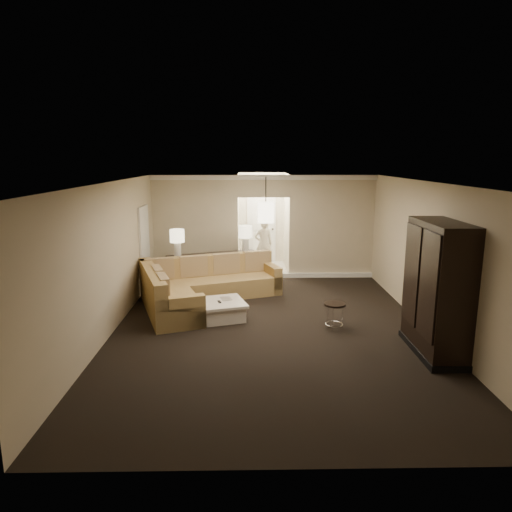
{
  "coord_description": "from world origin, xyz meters",
  "views": [
    {
      "loc": [
        -0.44,
        -8.24,
        3.23
      ],
      "look_at": [
        -0.26,
        1.2,
        1.2
      ],
      "focal_mm": 32.0,
      "sensor_mm": 36.0,
      "label": 1
    }
  ],
  "objects_px": {
    "coffee_table": "(221,310)",
    "armoire": "(437,292)",
    "sectional_sofa": "(200,286)",
    "person": "(264,242)",
    "console_table": "(213,268)",
    "drink_table": "(335,311)"
  },
  "relations": [
    {
      "from": "sectional_sofa",
      "to": "console_table",
      "type": "bearing_deg",
      "value": 61.02
    },
    {
      "from": "drink_table",
      "to": "person",
      "type": "bearing_deg",
      "value": 103.82
    },
    {
      "from": "sectional_sofa",
      "to": "armoire",
      "type": "height_order",
      "value": "armoire"
    },
    {
      "from": "sectional_sofa",
      "to": "armoire",
      "type": "xyz_separation_m",
      "value": [
        4.22,
        -2.81,
        0.69
      ]
    },
    {
      "from": "sectional_sofa",
      "to": "person",
      "type": "height_order",
      "value": "person"
    },
    {
      "from": "armoire",
      "to": "sectional_sofa",
      "type": "bearing_deg",
      "value": 146.34
    },
    {
      "from": "sectional_sofa",
      "to": "drink_table",
      "type": "height_order",
      "value": "sectional_sofa"
    },
    {
      "from": "armoire",
      "to": "person",
      "type": "relative_size",
      "value": 1.34
    },
    {
      "from": "sectional_sofa",
      "to": "drink_table",
      "type": "relative_size",
      "value": 6.56
    },
    {
      "from": "console_table",
      "to": "armoire",
      "type": "distance_m",
      "value": 5.71
    },
    {
      "from": "coffee_table",
      "to": "armoire",
      "type": "relative_size",
      "value": 0.51
    },
    {
      "from": "console_table",
      "to": "drink_table",
      "type": "distance_m",
      "value": 3.87
    },
    {
      "from": "coffee_table",
      "to": "drink_table",
      "type": "distance_m",
      "value": 2.3
    },
    {
      "from": "drink_table",
      "to": "person",
      "type": "xyz_separation_m",
      "value": [
        -1.2,
        4.87,
        0.47
      ]
    },
    {
      "from": "coffee_table",
      "to": "console_table",
      "type": "distance_m",
      "value": 2.34
    },
    {
      "from": "person",
      "to": "coffee_table",
      "type": "bearing_deg",
      "value": 65.8
    },
    {
      "from": "console_table",
      "to": "person",
      "type": "xyz_separation_m",
      "value": [
        1.35,
        1.96,
        0.31
      ]
    },
    {
      "from": "sectional_sofa",
      "to": "person",
      "type": "bearing_deg",
      "value": 44.76
    },
    {
      "from": "coffee_table",
      "to": "armoire",
      "type": "distance_m",
      "value": 4.16
    },
    {
      "from": "coffee_table",
      "to": "console_table",
      "type": "xyz_separation_m",
      "value": [
        -0.33,
        2.29,
        0.33
      ]
    },
    {
      "from": "sectional_sofa",
      "to": "armoire",
      "type": "bearing_deg",
      "value": -52.77
    },
    {
      "from": "sectional_sofa",
      "to": "coffee_table",
      "type": "height_order",
      "value": "sectional_sofa"
    }
  ]
}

